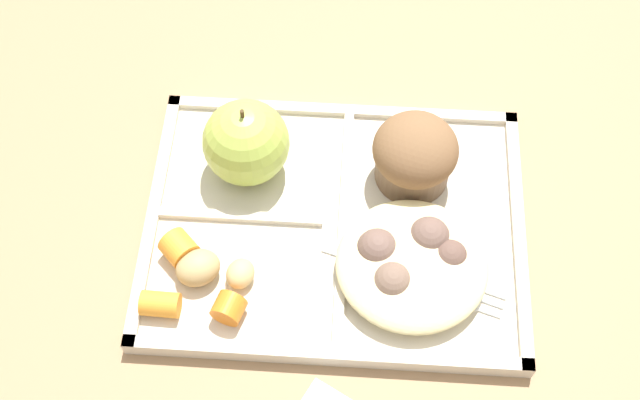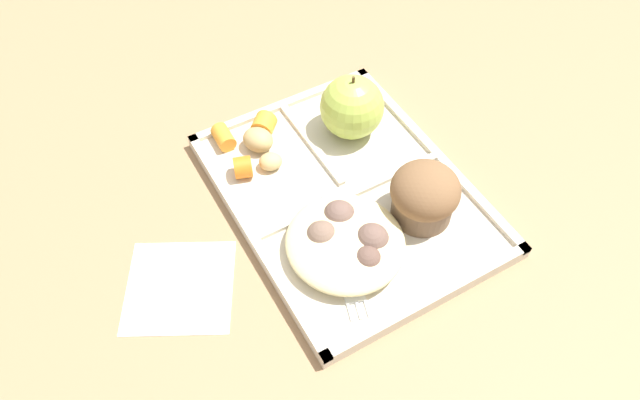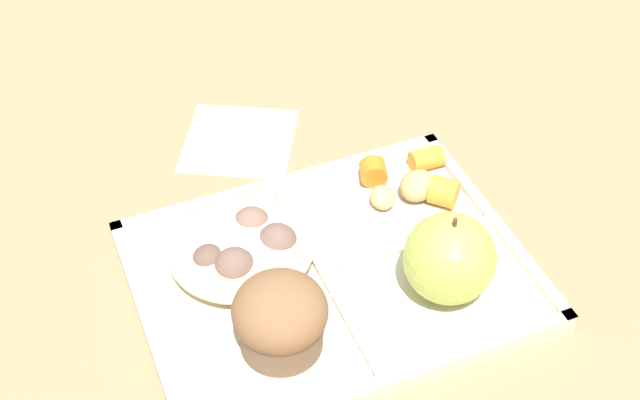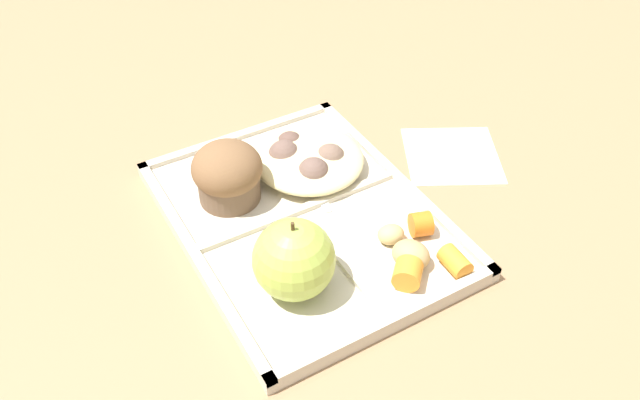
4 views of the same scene
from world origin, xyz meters
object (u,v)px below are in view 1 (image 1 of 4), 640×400
bran_muffin (415,155)px  plastic_fork (424,281)px  lunch_tray (334,226)px  green_apple (246,143)px

bran_muffin → plastic_fork: size_ratio=0.48×
bran_muffin → lunch_tray: bearing=-140.9°
plastic_fork → green_apple: bearing=146.5°
green_apple → bran_muffin: 0.15m
lunch_tray → plastic_fork: size_ratio=2.10×
plastic_fork → bran_muffin: bearing=96.4°
bran_muffin → plastic_fork: 0.11m
lunch_tray → bran_muffin: (0.07, 0.06, 0.04)m
green_apple → plastic_fork: green_apple is taller
bran_muffin → green_apple: bearing=180.0°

